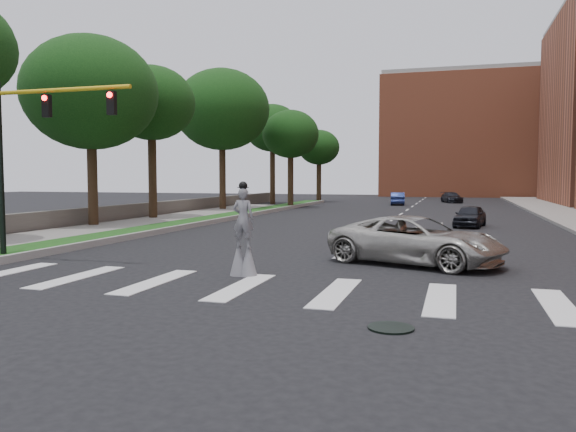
{
  "coord_description": "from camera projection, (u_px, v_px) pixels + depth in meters",
  "views": [
    {
      "loc": [
        4.16,
        -12.8,
        2.94
      ],
      "look_at": [
        -0.93,
        4.15,
        1.7
      ],
      "focal_mm": 35.0,
      "sensor_mm": 36.0,
      "label": 1
    }
  ],
  "objects": [
    {
      "name": "car_mid",
      "position": [
        397.0,
        199.0,
        58.69
      ],
      "size": [
        1.87,
        4.12,
        1.31
      ],
      "primitive_type": "imported",
      "rotation": [
        0.0,
        0.0,
        3.27
      ],
      "color": "navy",
      "rests_on": "ground"
    },
    {
      "name": "tree_7",
      "position": [
        319.0,
        148.0,
        65.21
      ],
      "size": [
        4.78,
        4.78,
        8.41
      ],
      "color": "black",
      "rests_on": "ground"
    },
    {
      "name": "tree_3",
      "position": [
        151.0,
        104.0,
        37.66
      ],
      "size": [
        5.88,
        5.88,
        10.4
      ],
      "color": "black",
      "rests_on": "ground"
    },
    {
      "name": "manhole",
      "position": [
        391.0,
        328.0,
        10.85
      ],
      "size": [
        0.9,
        0.9,
        0.04
      ],
      "primitive_type": "cylinder",
      "color": "black",
      "rests_on": "ground"
    },
    {
      "name": "sidewalk_left",
      "position": [
        56.0,
        235.0,
        27.34
      ],
      "size": [
        4.0,
        60.0,
        0.18
      ],
      "primitive_type": "cube",
      "color": "slate",
      "rests_on": "ground"
    },
    {
      "name": "traffic_signal",
      "position": [
        29.0,
        141.0,
        19.01
      ],
      "size": [
        5.3,
        0.23,
        6.2
      ],
      "color": "black",
      "rests_on": "ground"
    },
    {
      "name": "ground_plane",
      "position": [
        276.0,
        298.0,
        13.63
      ],
      "size": [
        160.0,
        160.0,
        0.0
      ],
      "primitive_type": "plane",
      "color": "black",
      "rests_on": "ground"
    },
    {
      "name": "car_far",
      "position": [
        452.0,
        197.0,
        63.76
      ],
      "size": [
        2.81,
        4.44,
        1.2
      ],
      "primitive_type": "imported",
      "rotation": [
        0.0,
        0.0,
        0.3
      ],
      "color": "black",
      "rests_on": "ground"
    },
    {
      "name": "stilt_performer",
      "position": [
        243.0,
        238.0,
        16.62
      ],
      "size": [
        0.84,
        0.52,
        2.81
      ],
      "rotation": [
        0.0,
        0.0,
        3.13
      ],
      "color": "black",
      "rests_on": "ground"
    },
    {
      "name": "median_curb",
      "position": [
        217.0,
        221.0,
        35.72
      ],
      "size": [
        0.2,
        60.0,
        0.28
      ],
      "primitive_type": "cube",
      "color": "gray",
      "rests_on": "ground"
    },
    {
      "name": "car_near",
      "position": [
        470.0,
        216.0,
        32.94
      ],
      "size": [
        2.17,
        3.98,
        1.28
      ],
      "primitive_type": "imported",
      "rotation": [
        0.0,
        0.0,
        -0.18
      ],
      "color": "black",
      "rests_on": "ground"
    },
    {
      "name": "grass_median",
      "position": [
        202.0,
        221.0,
        36.03
      ],
      "size": [
        2.0,
        60.0,
        0.25
      ],
      "primitive_type": "cube",
      "color": "#164413",
      "rests_on": "ground"
    },
    {
      "name": "tree_4",
      "position": [
        222.0,
        110.0,
        47.9
      ],
      "size": [
        8.15,
        8.15,
        12.15
      ],
      "color": "black",
      "rests_on": "ground"
    },
    {
      "name": "stone_wall",
      "position": [
        143.0,
        211.0,
        39.49
      ],
      "size": [
        0.5,
        56.0,
        1.1
      ],
      "primitive_type": "cube",
      "color": "#524C46",
      "rests_on": "ground"
    },
    {
      "name": "tree_5",
      "position": [
        272.0,
        128.0,
        60.27
      ],
      "size": [
        5.99,
        5.99,
        10.73
      ],
      "color": "black",
      "rests_on": "ground"
    },
    {
      "name": "tree_6",
      "position": [
        291.0,
        135.0,
        53.08
      ],
      "size": [
        5.35,
        5.35,
        9.26
      ],
      "color": "black",
      "rests_on": "ground"
    },
    {
      "name": "building_backdrop",
      "position": [
        470.0,
        137.0,
        85.79
      ],
      "size": [
        26.0,
        14.0,
        18.0
      ],
      "primitive_type": "cube",
      "color": "#C4613D",
      "rests_on": "ground"
    },
    {
      "name": "tree_2",
      "position": [
        90.0,
        93.0,
        31.92
      ],
      "size": [
        7.61,
        7.61,
        10.96
      ],
      "color": "black",
      "rests_on": "ground"
    },
    {
      "name": "suv_crossing",
      "position": [
        417.0,
        240.0,
        18.8
      ],
      "size": [
        6.41,
        4.53,
        1.62
      ],
      "primitive_type": "imported",
      "rotation": [
        0.0,
        0.0,
        1.22
      ],
      "color": "#B0AFA7",
      "rests_on": "ground"
    }
  ]
}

